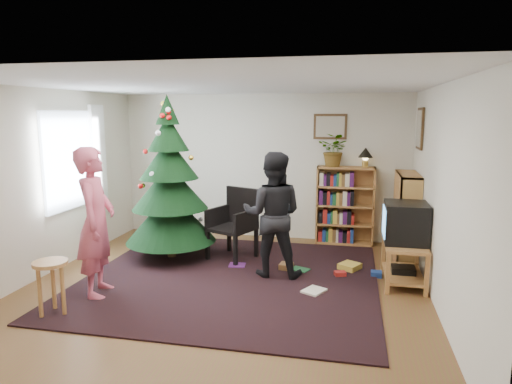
% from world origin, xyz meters
% --- Properties ---
extents(floor, '(5.00, 5.00, 0.00)m').
position_xyz_m(floor, '(0.00, 0.00, 0.00)').
color(floor, brown).
rests_on(floor, ground).
extents(ceiling, '(5.00, 5.00, 0.00)m').
position_xyz_m(ceiling, '(0.00, 0.00, 2.50)').
color(ceiling, white).
rests_on(ceiling, wall_back).
extents(wall_back, '(5.00, 0.02, 2.50)m').
position_xyz_m(wall_back, '(0.00, 2.50, 1.25)').
color(wall_back, silver).
rests_on(wall_back, floor).
extents(wall_front, '(5.00, 0.02, 2.50)m').
position_xyz_m(wall_front, '(0.00, -2.50, 1.25)').
color(wall_front, silver).
rests_on(wall_front, floor).
extents(wall_left, '(0.02, 5.00, 2.50)m').
position_xyz_m(wall_left, '(-2.50, 0.00, 1.25)').
color(wall_left, silver).
rests_on(wall_left, floor).
extents(wall_right, '(0.02, 5.00, 2.50)m').
position_xyz_m(wall_right, '(2.50, 0.00, 1.25)').
color(wall_right, silver).
rests_on(wall_right, floor).
extents(rug, '(3.80, 3.60, 0.02)m').
position_xyz_m(rug, '(0.00, 0.30, 0.01)').
color(rug, black).
rests_on(rug, floor).
extents(window_pane, '(0.04, 1.20, 1.40)m').
position_xyz_m(window_pane, '(-2.47, 0.60, 1.50)').
color(window_pane, silver).
rests_on(window_pane, wall_left).
extents(curtain, '(0.06, 0.35, 1.60)m').
position_xyz_m(curtain, '(-2.43, 1.30, 1.50)').
color(curtain, white).
rests_on(curtain, wall_left).
extents(picture_back, '(0.55, 0.03, 0.42)m').
position_xyz_m(picture_back, '(1.15, 2.48, 1.95)').
color(picture_back, '#4C3319').
rests_on(picture_back, wall_back).
extents(picture_right, '(0.03, 0.50, 0.60)m').
position_xyz_m(picture_right, '(2.48, 1.75, 1.95)').
color(picture_right, '#4C3319').
rests_on(picture_right, wall_right).
extents(christmas_tree, '(1.35, 1.35, 2.44)m').
position_xyz_m(christmas_tree, '(-1.12, 1.01, 1.02)').
color(christmas_tree, '#3F2816').
rests_on(christmas_tree, rug).
extents(bookshelf_back, '(0.95, 0.30, 1.30)m').
position_xyz_m(bookshelf_back, '(1.44, 2.34, 0.66)').
color(bookshelf_back, '#C38E45').
rests_on(bookshelf_back, floor).
extents(bookshelf_right, '(0.30, 0.95, 1.30)m').
position_xyz_m(bookshelf_right, '(2.34, 1.67, 0.66)').
color(bookshelf_right, '#C38E45').
rests_on(bookshelf_right, floor).
extents(tv_stand, '(0.51, 0.91, 0.55)m').
position_xyz_m(tv_stand, '(2.22, 0.64, 0.33)').
color(tv_stand, '#C38E45').
rests_on(tv_stand, floor).
extents(crt_tv, '(0.54, 0.58, 0.50)m').
position_xyz_m(crt_tv, '(2.22, 0.64, 0.80)').
color(crt_tv, black).
rests_on(crt_tv, tv_stand).
extents(armchair, '(0.76, 0.78, 1.06)m').
position_xyz_m(armchair, '(-0.19, 1.23, 0.57)').
color(armchair, black).
rests_on(armchair, rug).
extents(stool, '(0.36, 0.36, 0.61)m').
position_xyz_m(stool, '(-1.60, -1.15, 0.47)').
color(stool, '#C38E45').
rests_on(stool, floor).
extents(person_standing, '(0.58, 0.74, 1.79)m').
position_xyz_m(person_standing, '(-1.42, -0.52, 0.90)').
color(person_standing, '#C64F66').
rests_on(person_standing, rug).
extents(person_by_chair, '(0.84, 0.67, 1.68)m').
position_xyz_m(person_by_chair, '(0.52, 0.57, 0.84)').
color(person_by_chair, black).
rests_on(person_by_chair, rug).
extents(potted_plant, '(0.62, 0.58, 0.54)m').
position_xyz_m(potted_plant, '(1.24, 2.34, 1.57)').
color(potted_plant, gray).
rests_on(potted_plant, bookshelf_back).
extents(table_lamp, '(0.24, 0.24, 0.32)m').
position_xyz_m(table_lamp, '(1.74, 2.34, 1.52)').
color(table_lamp, '#A57F33').
rests_on(table_lamp, bookshelf_back).
extents(floor_clutter, '(2.13, 1.13, 0.08)m').
position_xyz_m(floor_clutter, '(1.07, 0.70, 0.04)').
color(floor_clutter, '#A51E19').
rests_on(floor_clutter, rug).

